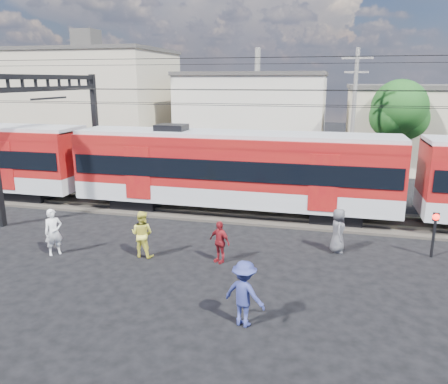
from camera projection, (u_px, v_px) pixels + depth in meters
The scene contains 16 objects.
ground at pixel (178, 281), 14.91m from camera, with size 120.00×120.00×0.00m, color black.
track_bed at pixel (231, 212), 22.41m from camera, with size 70.00×3.40×0.12m, color #2D2823.
rail_near at pixel (227, 214), 21.68m from camera, with size 70.00×0.12×0.12m, color #59544C.
rail_far at pixel (234, 206), 23.09m from camera, with size 70.00×0.12×0.12m, color #59544C.
commuter_train at pixel (237, 168), 21.76m from camera, with size 50.30×3.08×4.17m.
catenary at pixel (73, 109), 23.16m from camera, with size 70.00×9.30×7.52m.
building_west at pixel (91, 102), 40.26m from camera, with size 14.28×10.20×9.30m.
building_midwest at pixel (257, 114), 39.84m from camera, with size 12.24×12.24×7.30m.
utility_pole_mid at pixel (353, 116), 26.48m from camera, with size 1.80×0.24×8.50m.
tree_near at pixel (402, 111), 28.61m from camera, with size 3.82×3.64×6.72m.
pedestrian_a at pixel (53, 232), 16.98m from camera, with size 0.67×0.44×1.84m, color white.
pedestrian_b at pixel (142, 234), 16.77m from camera, with size 0.89×0.69×1.83m, color #E2DA46.
pedestrian_c at pixel (244, 294), 12.02m from camera, with size 1.23×0.71×1.90m, color navy.
pedestrian_d at pixel (219, 242), 16.28m from camera, with size 0.95×0.39×1.61m, color maroon.
pedestrian_e at pixel (338, 231), 17.21m from camera, with size 0.87×0.57×1.79m, color #46454A.
crossing_signal at pixel (435, 227), 16.60m from camera, with size 0.26×0.26×1.80m.
Camera 1 is at (4.82, -12.90, 6.67)m, focal length 35.00 mm.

